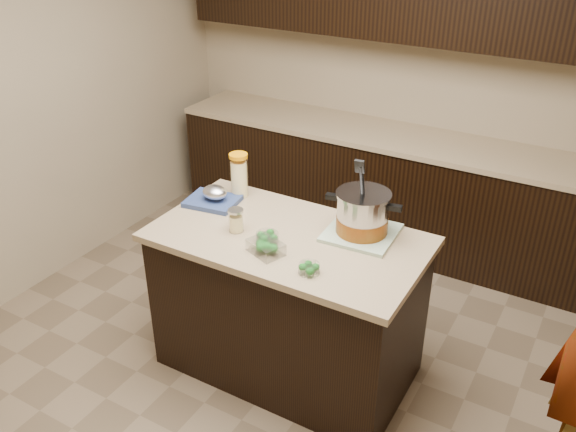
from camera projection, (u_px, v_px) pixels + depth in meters
name	position (u px, v px, depth m)	size (l,w,h in m)	color
ground_plane	(288.00, 365.00, 3.67)	(4.00, 4.00, 0.00)	brown
room_shell	(288.00, 86.00, 2.85)	(4.04, 4.04, 2.72)	tan
back_cabinets	(404.00, 129.00, 4.54)	(3.60, 0.63, 2.33)	black
island	(288.00, 304.00, 3.45)	(1.46, 0.81, 0.90)	black
dish_towel	(361.00, 233.00, 3.24)	(0.36, 0.36, 0.02)	#5A865C
stock_pot	(362.00, 215.00, 3.19)	(0.41, 0.33, 0.41)	#B7B7BC
lemonade_pitcher	(239.00, 177.00, 3.60)	(0.14, 0.14, 0.27)	#F6E096
mason_jar	(236.00, 221.00, 3.25)	(0.11, 0.11, 0.14)	#F6E096
broccoli_tub_left	(267.00, 238.00, 3.16)	(0.14, 0.14, 0.06)	silver
broccoli_tub_right	(309.00, 269.00, 2.92)	(0.13, 0.13, 0.05)	silver
broccoli_tub_rect	(266.00, 248.00, 3.07)	(0.21, 0.18, 0.06)	silver
blue_tray	(214.00, 198.00, 3.54)	(0.32, 0.27, 0.11)	navy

